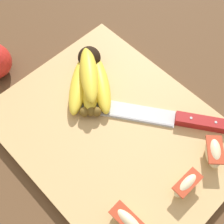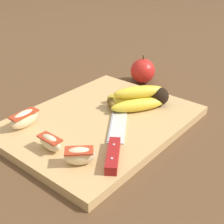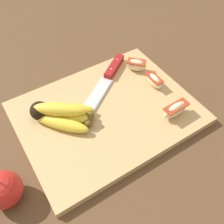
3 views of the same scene
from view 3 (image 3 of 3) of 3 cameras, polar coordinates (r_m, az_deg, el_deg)
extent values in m
plane|color=brown|center=(0.66, -0.17, -1.10)|extent=(6.00, 6.00, 0.00)
cube|color=tan|center=(0.65, -1.17, -0.23)|extent=(0.44, 0.34, 0.02)
sphere|color=black|center=(0.64, -15.83, 0.26)|extent=(0.05, 0.05, 0.05)
ellipsoid|color=yellow|center=(0.61, -11.22, -2.44)|extent=(0.11, 0.13, 0.03)
sphere|color=brown|center=(0.61, -5.29, -2.50)|extent=(0.02, 0.02, 0.02)
ellipsoid|color=yellow|center=(0.63, -10.68, -0.93)|extent=(0.13, 0.12, 0.03)
sphere|color=brown|center=(0.61, -5.00, -1.67)|extent=(0.02, 0.02, 0.02)
ellipsoid|color=yellow|center=(0.64, -10.17, 0.52)|extent=(0.13, 0.10, 0.03)
sphere|color=brown|center=(0.62, -4.81, -0.79)|extent=(0.02, 0.02, 0.02)
ellipsoid|color=yellow|center=(0.61, -11.63, 0.59)|extent=(0.13, 0.11, 0.03)
cube|color=silver|center=(0.67, -4.13, 2.42)|extent=(0.17, 0.13, 0.00)
cube|color=#99999E|center=(0.66, -2.95, 2.20)|extent=(0.15, 0.10, 0.00)
cube|color=maroon|center=(0.75, 0.50, 10.10)|extent=(0.09, 0.07, 0.02)
cylinder|color=#B2B2B7|center=(0.76, 1.17, 11.64)|extent=(0.01, 0.01, 0.00)
cylinder|color=#B2B2B7|center=(0.73, -0.18, 9.62)|extent=(0.01, 0.01, 0.00)
ellipsoid|color=beige|center=(0.75, 5.45, 10.36)|extent=(0.06, 0.06, 0.04)
cube|color=#B2381E|center=(0.74, 5.52, 11.06)|extent=(0.06, 0.06, 0.00)
ellipsoid|color=beige|center=(0.71, 9.36, 6.87)|extent=(0.02, 0.06, 0.03)
cube|color=#B2381E|center=(0.70, 9.47, 7.49)|extent=(0.03, 0.05, 0.00)
ellipsoid|color=beige|center=(0.64, 13.99, 0.44)|extent=(0.07, 0.03, 0.04)
cube|color=#B2381E|center=(0.63, 14.21, 1.19)|extent=(0.07, 0.03, 0.00)
sphere|color=red|center=(0.56, -23.04, -15.65)|extent=(0.07, 0.07, 0.07)
camera|label=1|loc=(0.43, 49.23, 43.08)|focal=50.43mm
camera|label=2|loc=(1.06, 11.61, 42.40)|focal=50.87mm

